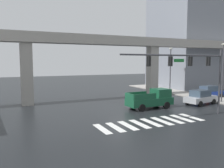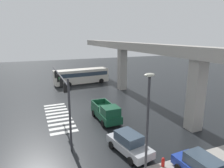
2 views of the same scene
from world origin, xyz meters
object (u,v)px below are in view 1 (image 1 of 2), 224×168
(street_lamp_near_corner, at_px, (223,66))
(street_lamp_mid_block, at_px, (170,65))
(sedan_blue, at_px, (209,92))
(fire_hydrant, at_px, (208,98))
(sedan_silver, at_px, (200,97))
(pickup_truck, at_px, (152,99))
(traffic_signal_mast, at_px, (191,66))

(street_lamp_near_corner, distance_m, street_lamp_mid_block, 9.81)
(sedan_blue, bearing_deg, fire_hydrant, -141.04)
(fire_hydrant, bearing_deg, street_lamp_near_corner, -77.04)
(sedan_blue, xyz_separation_m, fire_hydrant, (-2.06, -1.67, -0.42))
(street_lamp_mid_block, height_order, fire_hydrant, street_lamp_mid_block)
(sedan_silver, height_order, fire_hydrant, sedan_silver)
(pickup_truck, xyz_separation_m, sedan_silver, (6.56, -0.50, -0.14))
(pickup_truck, bearing_deg, sedan_blue, 12.68)
(traffic_signal_mast, bearing_deg, street_lamp_mid_block, 57.25)
(pickup_truck, distance_m, street_lamp_near_corner, 10.35)
(sedan_silver, bearing_deg, sedan_blue, 32.55)
(pickup_truck, xyz_separation_m, street_lamp_near_corner, (9.68, -0.86, 3.57))
(street_lamp_mid_block, bearing_deg, street_lamp_near_corner, -90.00)
(sedan_blue, xyz_separation_m, street_lamp_mid_block, (-1.66, 6.40, 3.70))
(sedan_silver, height_order, street_lamp_mid_block, street_lamp_mid_block)
(pickup_truck, relative_size, fire_hydrant, 6.05)
(traffic_signal_mast, height_order, fire_hydrant, traffic_signal_mast)
(pickup_truck, relative_size, street_lamp_near_corner, 0.71)
(sedan_silver, xyz_separation_m, traffic_signal_mast, (-5.74, -4.33, 3.83))
(fire_hydrant, bearing_deg, pickup_truck, -174.57)
(pickup_truck, bearing_deg, fire_hydrant, 5.43)
(sedan_blue, height_order, fire_hydrant, sedan_blue)
(traffic_signal_mast, xyz_separation_m, street_lamp_mid_block, (8.86, 13.78, -0.12))
(sedan_blue, relative_size, street_lamp_mid_block, 0.61)
(sedan_blue, xyz_separation_m, traffic_signal_mast, (-10.53, -7.38, 3.83))
(sedan_blue, relative_size, sedan_silver, 0.96)
(street_lamp_mid_block, bearing_deg, sedan_blue, -75.42)
(pickup_truck, height_order, traffic_signal_mast, traffic_signal_mast)
(pickup_truck, height_order, street_lamp_near_corner, street_lamp_near_corner)
(pickup_truck, relative_size, sedan_blue, 1.17)
(traffic_signal_mast, height_order, street_lamp_mid_block, street_lamp_mid_block)
(sedan_silver, relative_size, street_lamp_mid_block, 0.63)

